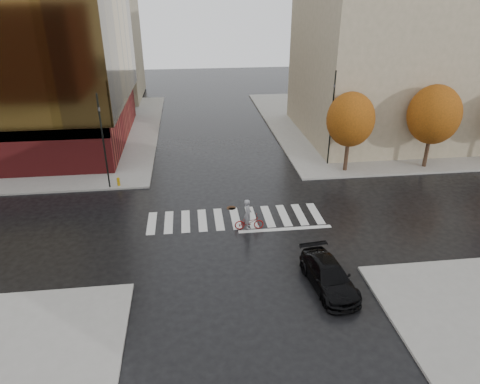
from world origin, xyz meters
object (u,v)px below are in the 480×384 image
object	(u,v)px
fire_hydrant	(118,181)
sedan	(329,276)
cyclist	(249,219)
traffic_light_nw	(103,136)
traffic_light_ne	(332,112)

from	to	relation	value
fire_hydrant	sedan	bearing A→B (deg)	-48.29
sedan	cyclist	distance (m)	7.04
cyclist	sedan	bearing A→B (deg)	-150.94
cyclist	traffic_light_nw	xyz separation A→B (m)	(-9.68, 7.30, 3.50)
cyclist	fire_hydrant	distance (m)	11.74
sedan	cyclist	xyz separation A→B (m)	(-3.23, 6.26, 0.04)
cyclist	traffic_light_ne	bearing A→B (deg)	-38.01
cyclist	traffic_light_nw	world-z (taller)	traffic_light_nw
traffic_light_nw	traffic_light_ne	bearing A→B (deg)	74.44
traffic_light_nw	fire_hydrant	distance (m)	3.75
sedan	traffic_light_nw	bearing A→B (deg)	127.00
fire_hydrant	cyclist	bearing A→B (deg)	-39.71
sedan	traffic_light_ne	world-z (taller)	traffic_light_ne
sedan	traffic_light_nw	distance (m)	19.05
sedan	fire_hydrant	size ratio (longest dim) A/B	6.84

